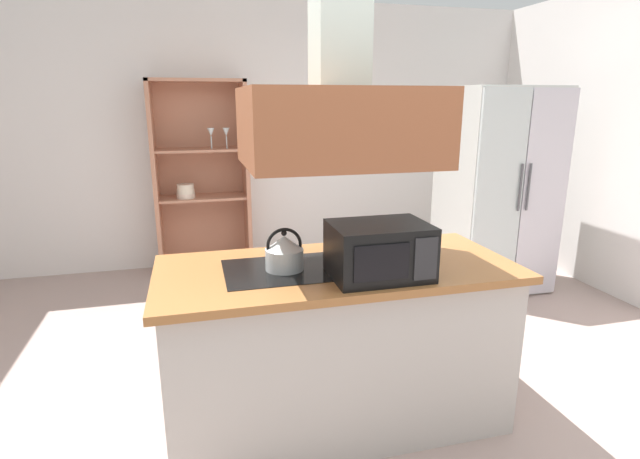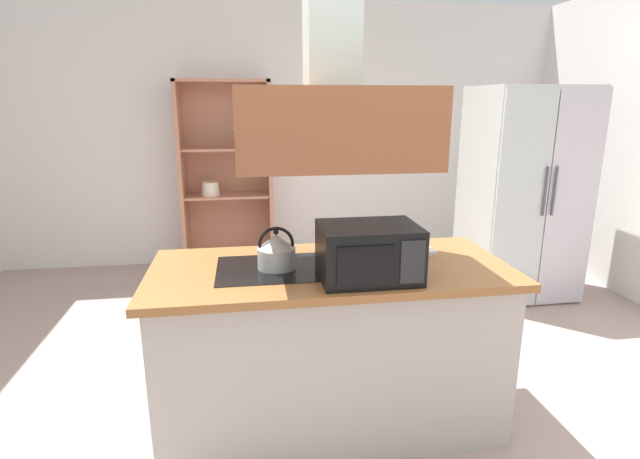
{
  "view_description": "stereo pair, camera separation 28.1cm",
  "coord_description": "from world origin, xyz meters",
  "views": [
    {
      "loc": [
        -0.68,
        -2.27,
        1.72
      ],
      "look_at": [
        0.01,
        0.36,
        1.0
      ],
      "focal_mm": 27.47,
      "sensor_mm": 36.0,
      "label": 1
    },
    {
      "loc": [
        -0.4,
        -2.32,
        1.72
      ],
      "look_at": [
        0.01,
        0.36,
        1.0
      ],
      "focal_mm": 27.47,
      "sensor_mm": 36.0,
      "label": 2
    }
  ],
  "objects": [
    {
      "name": "ground_plane",
      "position": [
        0.0,
        0.0,
        0.0
      ],
      "size": [
        7.8,
        7.8,
        0.0
      ],
      "primitive_type": "plane",
      "color": "#A68E85"
    },
    {
      "name": "wall_back",
      "position": [
        0.0,
        3.0,
        1.35
      ],
      "size": [
        6.0,
        0.12,
        2.7
      ],
      "primitive_type": "cube",
      "color": "silver",
      "rests_on": "ground"
    },
    {
      "name": "kitchen_island",
      "position": [
        0.01,
        0.01,
        0.45
      ],
      "size": [
        1.83,
        0.82,
        0.9
      ],
      "color": "#B5AFA8",
      "rests_on": "ground"
    },
    {
      "name": "range_hood",
      "position": [
        0.01,
        0.01,
        1.72
      ],
      "size": [
        0.9,
        0.7,
        1.28
      ],
      "color": "brown"
    },
    {
      "name": "refrigerator",
      "position": [
        2.02,
        1.62,
        0.92
      ],
      "size": [
        0.9,
        0.78,
        1.84
      ],
      "color": "#B8BCB6",
      "rests_on": "ground"
    },
    {
      "name": "dish_cabinet",
      "position": [
        -0.59,
        2.78,
        0.86
      ],
      "size": [
        0.92,
        0.4,
        1.92
      ],
      "color": "#B2765A",
      "rests_on": "ground"
    },
    {
      "name": "kettle",
      "position": [
        -0.26,
        0.01,
        0.99
      ],
      "size": [
        0.19,
        0.19,
        0.21
      ],
      "color": "#B7BFC1",
      "rests_on": "kitchen_island"
    },
    {
      "name": "cutting_board",
      "position": [
        0.45,
        0.21,
        0.91
      ],
      "size": [
        0.36,
        0.27,
        0.02
      ],
      "primitive_type": "cube",
      "rotation": [
        0.0,
        0.0,
        0.1
      ],
      "color": "white",
      "rests_on": "kitchen_island"
    },
    {
      "name": "microwave",
      "position": [
        0.16,
        -0.19,
        1.03
      ],
      "size": [
        0.46,
        0.35,
        0.26
      ],
      "color": "black",
      "rests_on": "kitchen_island"
    }
  ]
}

